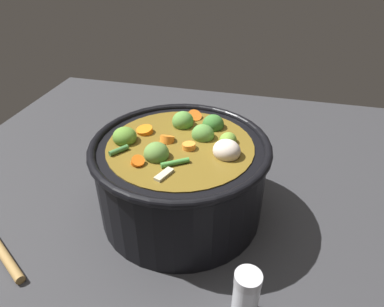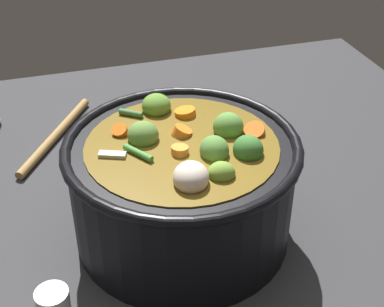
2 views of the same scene
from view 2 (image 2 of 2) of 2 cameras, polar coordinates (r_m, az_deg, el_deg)
name	(u,v)px [view 2 (image 2 of 2)]	position (r m, az deg, el deg)	size (l,w,h in m)	color
ground_plane	(183,232)	(0.77, -0.94, -8.01)	(1.10, 1.10, 0.00)	#2D2D30
cooking_pot	(183,187)	(0.72, -0.97, -3.40)	(0.30, 0.30, 0.17)	black
wooden_spoon	(17,129)	(1.02, -17.37, 2.37)	(0.23, 0.22, 0.02)	olive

